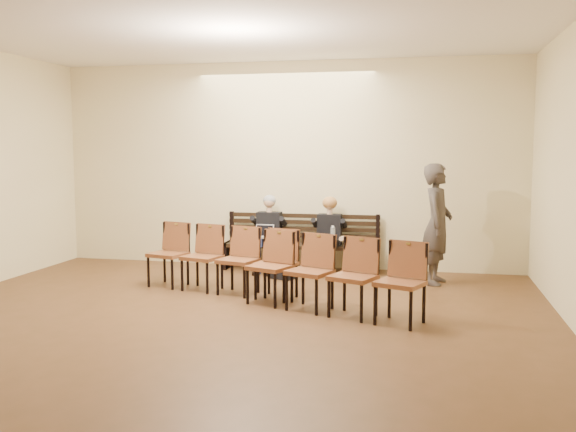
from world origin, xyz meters
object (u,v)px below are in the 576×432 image
chair_row_back (331,275)px  seated_woman (328,239)px  seated_man (268,235)px  bag (282,270)px  bench (301,257)px  chair_row_front (220,259)px  passerby (437,215)px  water_bottle (333,241)px  laptop (263,239)px

chair_row_back → seated_woman: bearing=120.4°
seated_man → bag: 0.84m
seated_man → chair_row_back: size_ratio=0.51×
bench → chair_row_front: size_ratio=1.13×
bench → passerby: 2.42m
seated_man → passerby: passerby is taller
seated_woman → passerby: bearing=-15.6°
chair_row_front → water_bottle: bearing=59.5°
chair_row_front → seated_woman: bearing=66.9°
seated_man → seated_woman: 1.02m
laptop → seated_woman: bearing=5.3°
laptop → water_bottle: bearing=-9.2°
seated_woman → bag: size_ratio=2.93×
laptop → water_bottle: 1.17m
seated_woman → chair_row_back: 2.58m
chair_row_back → passerby: bearing=79.0°
bag → chair_row_back: (1.05, -1.95, 0.34)m
water_bottle → chair_row_back: size_ratio=0.11×
seated_man → laptop: size_ratio=3.93×
bench → passerby: (2.20, -0.60, 0.82)m
seated_man → laptop: (-0.04, -0.20, -0.04)m
water_bottle → chair_row_back: bearing=-82.4°
bench → chair_row_front: (-0.82, -1.82, 0.25)m
seated_woman → chair_row_back: size_ratio=0.48×
seated_woman → water_bottle: seated_woman is taller
water_bottle → chair_row_back: (0.30, -2.27, -0.09)m
laptop → chair_row_front: (-0.25, -1.50, -0.09)m
chair_row_back → laptop: bearing=143.2°
bench → chair_row_back: size_ratio=1.11×
seated_man → chair_row_back: (1.43, -2.55, -0.12)m
seated_woman → water_bottle: 0.30m
bench → laptop: laptop is taller
water_bottle → bag: (-0.75, -0.31, -0.44)m
bench → bag: bearing=-102.1°
seated_man → laptop: seated_man is taller
seated_man → bag: seated_man is taller
passerby → chair_row_front: size_ratio=0.91×
seated_man → water_bottle: 1.16m
bench → water_bottle: bearing=-33.7°
bench → chair_row_front: chair_row_front is taller
bench → laptop: (-0.57, -0.32, 0.34)m
seated_woman → chair_row_back: seated_woman is taller
passerby → seated_man: bearing=89.7°
laptop → passerby: (2.77, -0.28, 0.48)m
seated_man → laptop: 0.21m
water_bottle → seated_man: bearing=166.2°
chair_row_back → water_bottle: bearing=118.8°
seated_woman → bag: 0.97m
bench → water_bottle: (0.60, -0.40, 0.35)m
bag → passerby: passerby is taller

